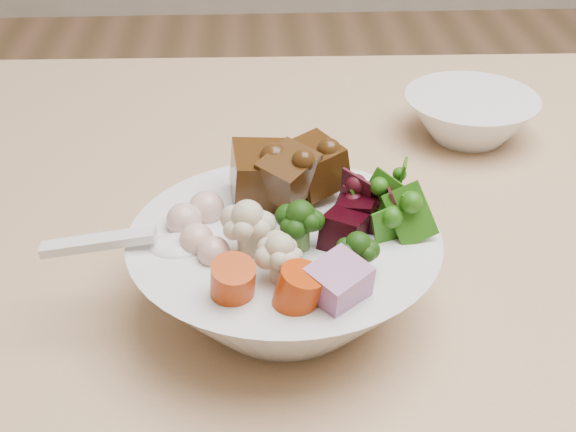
# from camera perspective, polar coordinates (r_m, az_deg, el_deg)

# --- Properties ---
(food_bowl) EXTENTS (0.22, 0.22, 0.12)m
(food_bowl) POSITION_cam_1_polar(r_m,az_deg,el_deg) (0.59, -0.10, -3.58)
(food_bowl) COLOR silver
(food_bowl) RESTS_ON dining_table
(soup_spoon) EXTENTS (0.12, 0.04, 0.02)m
(soup_spoon) POSITION_cam_1_polar(r_m,az_deg,el_deg) (0.56, -9.30, -2.16)
(soup_spoon) COLOR silver
(soup_spoon) RESTS_ON food_bowl
(side_bowl) EXTENTS (0.14, 0.14, 0.05)m
(side_bowl) POSITION_cam_1_polar(r_m,az_deg,el_deg) (0.86, 12.80, 6.88)
(side_bowl) COLOR silver
(side_bowl) RESTS_ON dining_table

